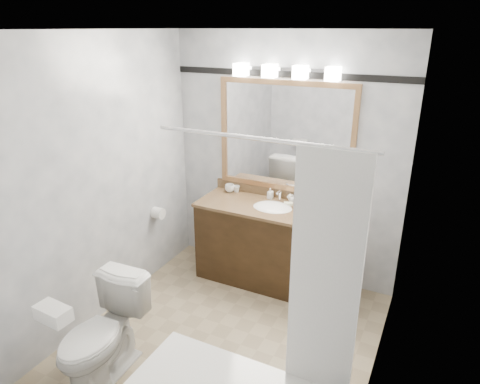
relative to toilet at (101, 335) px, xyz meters
name	(u,v)px	position (x,y,z in m)	size (l,w,h in m)	color
room	(223,206)	(0.63, 0.76, 0.86)	(2.42, 2.62, 2.52)	#9A8868
vanity	(272,244)	(0.63, 1.78, 0.06)	(1.53, 0.58, 0.97)	black
mirror	(285,137)	(0.63, 2.05, 1.11)	(1.40, 0.04, 1.10)	#A9794C
vanity_light_bar	(285,71)	(0.63, 1.99, 1.75)	(1.02, 0.14, 0.12)	silver
accent_stripe	(287,74)	(0.63, 2.06, 1.71)	(2.40, 0.01, 0.06)	black
tp_roll	(158,213)	(-0.51, 1.43, 0.31)	(0.12, 0.12, 0.11)	white
toilet	(101,335)	(0.00, 0.00, 0.00)	(0.43, 0.76, 0.77)	white
tissue_box	(53,313)	(0.00, -0.36, 0.43)	(0.24, 0.13, 0.10)	white
coffee_maker	(316,199)	(1.07, 1.76, 0.64)	(0.18, 0.22, 0.34)	black
cup_left	(230,188)	(0.05, 1.97, 0.51)	(0.10, 0.10, 0.08)	white
cup_right	(236,189)	(0.12, 2.00, 0.50)	(0.07, 0.07, 0.07)	white
soap_bottle_a	(270,193)	(0.52, 1.98, 0.52)	(0.05, 0.05, 0.12)	white
soap_bottle_b	(293,199)	(0.76, 1.98, 0.51)	(0.07, 0.07, 0.09)	white
soap_bar	(288,204)	(0.75, 1.90, 0.48)	(0.09, 0.06, 0.03)	beige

